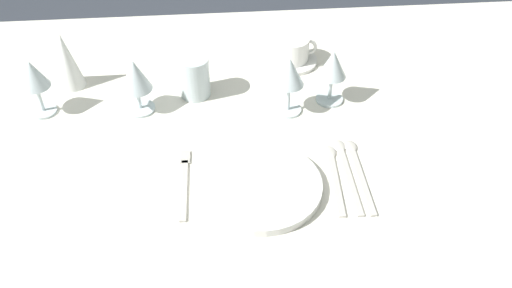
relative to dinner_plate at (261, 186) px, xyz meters
name	(u,v)px	position (x,y,z in m)	size (l,w,h in m)	color
dining_table	(261,152)	(0.02, 0.20, -0.09)	(1.80, 1.11, 0.74)	silver
dinner_plate	(261,186)	(0.00, 0.00, 0.00)	(0.26, 0.26, 0.02)	white
fork_outer	(184,181)	(-0.16, 0.04, -0.01)	(0.02, 0.21, 0.00)	beige
spoon_soup	(333,171)	(0.16, 0.04, -0.01)	(0.03, 0.21, 0.01)	beige
spoon_dessert	(346,167)	(0.19, 0.05, -0.01)	(0.03, 0.23, 0.01)	beige
spoon_tea	(357,167)	(0.22, 0.05, -0.01)	(0.03, 0.23, 0.01)	beige
saucer_left	(292,61)	(0.13, 0.47, 0.00)	(0.14, 0.14, 0.01)	white
coffee_cup_left	(293,49)	(0.13, 0.47, 0.03)	(0.11, 0.09, 0.06)	white
wine_glass_centre	(289,75)	(0.09, 0.26, 0.10)	(0.07, 0.07, 0.15)	silver
wine_glass_left	(33,77)	(-0.50, 0.30, 0.09)	(0.07, 0.07, 0.14)	silver
wine_glass_right	(135,77)	(-0.27, 0.29, 0.09)	(0.08, 0.08, 0.14)	silver
wine_glass_far	(333,67)	(0.20, 0.29, 0.09)	(0.07, 0.07, 0.14)	silver
drink_tumbler	(194,77)	(-0.13, 0.34, 0.04)	(0.08, 0.08, 0.11)	silver
napkin_folded	(66,60)	(-0.45, 0.41, 0.07)	(0.07, 0.07, 0.15)	white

